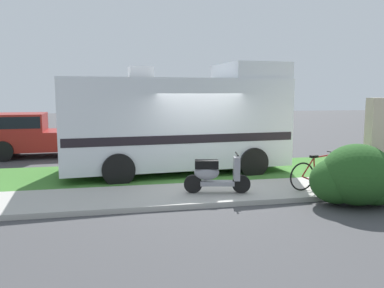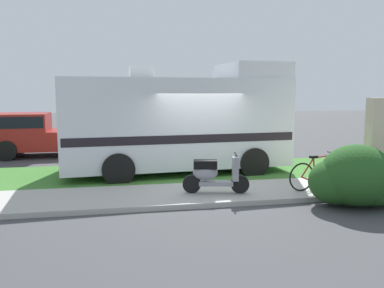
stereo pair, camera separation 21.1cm
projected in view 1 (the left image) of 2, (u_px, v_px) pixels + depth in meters
name	position (u px, v px, depth m)	size (l,w,h in m)	color
ground_plane	(205.00, 185.00, 10.84)	(80.00, 80.00, 0.00)	#424244
sidewalk	(216.00, 193.00, 9.67)	(24.00, 2.00, 0.12)	#ADAAA3
grass_strip	(193.00, 172.00, 12.29)	(24.00, 3.40, 0.08)	#3D752D
motorhome_rv	(178.00, 121.00, 12.22)	(6.98, 3.13, 3.43)	silver
scooter	(215.00, 174.00, 9.42)	(1.58, 0.61, 0.97)	black
bicycle	(319.00, 173.00, 9.83)	(1.72, 0.52, 0.91)	black
pickup_truck_near	(38.00, 133.00, 15.53)	(5.50, 2.26, 1.71)	maroon
bush_by_porch	(355.00, 178.00, 8.72)	(1.92, 1.44, 1.36)	#23511E
bottle_green	(355.00, 184.00, 9.94)	(0.07, 0.07, 0.25)	brown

